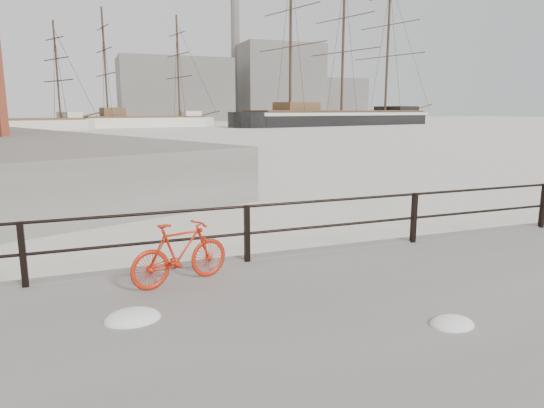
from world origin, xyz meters
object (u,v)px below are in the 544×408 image
object	(u,v)px
bicycle	(180,253)
schooner_mid	(146,127)
schooner_left	(28,131)
barque_black	(341,125)

from	to	relation	value
bicycle	schooner_mid	xyz separation A→B (m)	(9.47, 85.29, -0.83)
bicycle	schooner_left	world-z (taller)	schooner_left
bicycle	barque_black	world-z (taller)	barque_black
schooner_mid	schooner_left	bearing A→B (deg)	-159.39
schooner_mid	schooner_left	xyz separation A→B (m)	(-18.46, -11.77, 0.00)
bicycle	schooner_mid	distance (m)	85.82
bicycle	barque_black	bearing A→B (deg)	42.67
bicycle	barque_black	distance (m)	95.16
bicycle	schooner_mid	bearing A→B (deg)	66.83
bicycle	schooner_mid	world-z (taller)	schooner_mid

